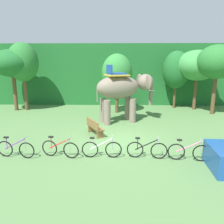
{
  "coord_description": "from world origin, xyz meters",
  "views": [
    {
      "loc": [
        0.02,
        -10.91,
        4.07
      ],
      "look_at": [
        -0.26,
        1.0,
        1.3
      ],
      "focal_mm": 35.95,
      "sensor_mm": 36.0,
      "label": 1
    }
  ],
  "objects_px": {
    "tree_center_right": "(217,62)",
    "bike_pink": "(189,152)",
    "bike_purple": "(16,149)",
    "bike_black": "(147,150)",
    "elephant": "(123,89)",
    "tree_left": "(23,63)",
    "bike_white": "(102,149)",
    "bike_red": "(60,148)",
    "tree_far_left": "(12,63)",
    "wooden_bench": "(94,127)",
    "tree_center": "(197,66)",
    "tree_center_left": "(117,73)",
    "tree_far_right": "(176,70)"
  },
  "relations": [
    {
      "from": "tree_center_right",
      "to": "tree_left",
      "type": "bearing_deg",
      "value": 175.84
    },
    {
      "from": "tree_center_right",
      "to": "tree_center",
      "type": "bearing_deg",
      "value": 117.87
    },
    {
      "from": "bike_white",
      "to": "bike_pink",
      "type": "xyz_separation_m",
      "value": [
        3.61,
        -0.21,
        0.0
      ]
    },
    {
      "from": "wooden_bench",
      "to": "bike_black",
      "type": "bearing_deg",
      "value": -49.39
    },
    {
      "from": "tree_far_left",
      "to": "wooden_bench",
      "type": "relative_size",
      "value": 3.26
    },
    {
      "from": "bike_black",
      "to": "bike_pink",
      "type": "bearing_deg",
      "value": -6.41
    },
    {
      "from": "tree_left",
      "to": "elephant",
      "type": "xyz_separation_m",
      "value": [
        7.92,
        -3.46,
        -1.67
      ]
    },
    {
      "from": "tree_far_right",
      "to": "bike_red",
      "type": "relative_size",
      "value": 2.88
    },
    {
      "from": "tree_center_left",
      "to": "bike_red",
      "type": "relative_size",
      "value": 2.71
    },
    {
      "from": "bike_pink",
      "to": "bike_white",
      "type": "bearing_deg",
      "value": 176.64
    },
    {
      "from": "wooden_bench",
      "to": "tree_center",
      "type": "bearing_deg",
      "value": 41.54
    },
    {
      "from": "bike_white",
      "to": "bike_black",
      "type": "xyz_separation_m",
      "value": [
        1.92,
        -0.02,
        0.0
      ]
    },
    {
      "from": "tree_center_right",
      "to": "bike_pink",
      "type": "distance_m",
      "value": 10.08
    },
    {
      "from": "bike_white",
      "to": "bike_pink",
      "type": "relative_size",
      "value": 1.0
    },
    {
      "from": "tree_center_right",
      "to": "elephant",
      "type": "distance_m",
      "value": 7.56
    },
    {
      "from": "tree_center_right",
      "to": "bike_white",
      "type": "distance_m",
      "value": 11.95
    },
    {
      "from": "tree_center_right",
      "to": "bike_black",
      "type": "bearing_deg",
      "value": -126.64
    },
    {
      "from": "bike_pink",
      "to": "elephant",
      "type": "bearing_deg",
      "value": 113.38
    },
    {
      "from": "elephant",
      "to": "bike_white",
      "type": "bearing_deg",
      "value": -100.03
    },
    {
      "from": "tree_left",
      "to": "bike_red",
      "type": "bearing_deg",
      "value": -61.02
    },
    {
      "from": "bike_red",
      "to": "bike_pink",
      "type": "bearing_deg",
      "value": -2.31
    },
    {
      "from": "tree_far_left",
      "to": "bike_purple",
      "type": "distance_m",
      "value": 10.58
    },
    {
      "from": "tree_center_left",
      "to": "tree_center_right",
      "type": "xyz_separation_m",
      "value": [
        7.37,
        -0.3,
        0.82
      ]
    },
    {
      "from": "bike_pink",
      "to": "wooden_bench",
      "type": "distance_m",
      "value": 5.25
    },
    {
      "from": "bike_black",
      "to": "wooden_bench",
      "type": "height_order",
      "value": "bike_black"
    },
    {
      "from": "tree_far_left",
      "to": "tree_center",
      "type": "xyz_separation_m",
      "value": [
        14.84,
        0.68,
        -0.17
      ]
    },
    {
      "from": "tree_far_right",
      "to": "bike_purple",
      "type": "distance_m",
      "value": 14.23
    },
    {
      "from": "bike_purple",
      "to": "wooden_bench",
      "type": "xyz_separation_m",
      "value": [
        3.06,
        2.99,
        0.09
      ]
    },
    {
      "from": "tree_far_left",
      "to": "bike_purple",
      "type": "xyz_separation_m",
      "value": [
        4.04,
        -9.17,
        -3.42
      ]
    },
    {
      "from": "bike_black",
      "to": "bike_pink",
      "type": "height_order",
      "value": "same"
    },
    {
      "from": "tree_center_right",
      "to": "bike_white",
      "type": "xyz_separation_m",
      "value": [
        -7.99,
        -8.15,
        -3.53
      ]
    },
    {
      "from": "bike_purple",
      "to": "bike_pink",
      "type": "relative_size",
      "value": 1.0
    },
    {
      "from": "tree_left",
      "to": "tree_far_right",
      "type": "relative_size",
      "value": 1.13
    },
    {
      "from": "tree_far_left",
      "to": "tree_left",
      "type": "distance_m",
      "value": 0.82
    },
    {
      "from": "tree_far_left",
      "to": "wooden_bench",
      "type": "xyz_separation_m",
      "value": [
        7.1,
        -6.18,
        -3.33
      ]
    },
    {
      "from": "tree_far_left",
      "to": "bike_pink",
      "type": "relative_size",
      "value": 2.89
    },
    {
      "from": "bike_white",
      "to": "bike_black",
      "type": "bearing_deg",
      "value": -0.63
    },
    {
      "from": "tree_center",
      "to": "bike_purple",
      "type": "distance_m",
      "value": 14.97
    },
    {
      "from": "tree_center_left",
      "to": "bike_white",
      "type": "height_order",
      "value": "tree_center_left"
    },
    {
      "from": "bike_red",
      "to": "tree_center_right",
      "type": "bearing_deg",
      "value": 39.8
    },
    {
      "from": "bike_red",
      "to": "tree_center",
      "type": "bearing_deg",
      "value": 47.61
    },
    {
      "from": "bike_purple",
      "to": "bike_black",
      "type": "distance_m",
      "value": 5.58
    },
    {
      "from": "tree_center_left",
      "to": "tree_far_right",
      "type": "distance_m",
      "value": 5.32
    },
    {
      "from": "tree_left",
      "to": "bike_red",
      "type": "xyz_separation_m",
      "value": [
        5.11,
        -9.23,
        -3.49
      ]
    },
    {
      "from": "tree_far_right",
      "to": "wooden_bench",
      "type": "relative_size",
      "value": 3.21
    },
    {
      "from": "tree_center",
      "to": "elephant",
      "type": "bearing_deg",
      "value": -146.81
    },
    {
      "from": "tree_center_left",
      "to": "bike_pink",
      "type": "relative_size",
      "value": 2.67
    },
    {
      "from": "elephant",
      "to": "bike_pink",
      "type": "relative_size",
      "value": 2.47
    },
    {
      "from": "tree_center_right",
      "to": "bike_purple",
      "type": "xyz_separation_m",
      "value": [
        -11.66,
        -8.22,
        -3.53
      ]
    },
    {
      "from": "tree_center",
      "to": "tree_center_right",
      "type": "height_order",
      "value": "tree_center_right"
    }
  ]
}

